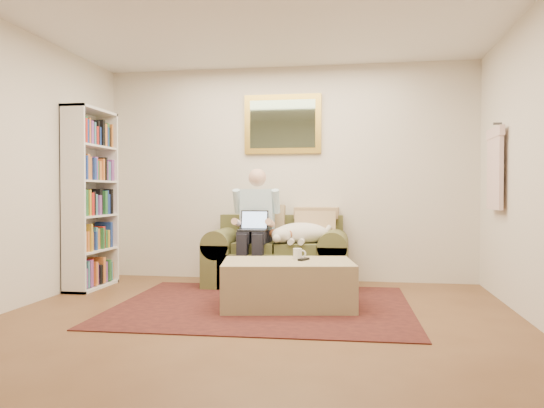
% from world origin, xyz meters
% --- Properties ---
extents(room_shell, '(4.51, 5.00, 2.61)m').
position_xyz_m(room_shell, '(0.00, 0.35, 1.30)').
color(room_shell, brown).
rests_on(room_shell, ground).
extents(rug, '(2.79, 2.25, 0.01)m').
position_xyz_m(rug, '(-0.03, 0.96, 0.01)').
color(rug, black).
rests_on(rug, room_shell).
extents(sofa, '(1.60, 0.81, 0.96)m').
position_xyz_m(sofa, '(-0.06, 2.06, 0.28)').
color(sofa, brown).
rests_on(sofa, room_shell).
extents(seated_man, '(0.53, 0.75, 1.34)m').
position_xyz_m(seated_man, '(-0.29, 1.91, 0.67)').
color(seated_man, '#8CC5D8').
rests_on(seated_man, sofa).
extents(laptop, '(0.31, 0.25, 0.22)m').
position_xyz_m(laptop, '(-0.29, 1.85, 0.70)').
color(laptop, black).
rests_on(laptop, seated_man).
extents(sleeping_dog, '(0.66, 0.41, 0.24)m').
position_xyz_m(sleeping_dog, '(0.23, 1.98, 0.61)').
color(sleeping_dog, white).
rests_on(sleeping_dog, sofa).
extents(ottoman, '(1.30, 0.94, 0.43)m').
position_xyz_m(ottoman, '(0.21, 0.94, 0.22)').
color(ottoman, tan).
rests_on(ottoman, room_shell).
extents(coffee_mug, '(0.08, 0.08, 0.10)m').
position_xyz_m(coffee_mug, '(0.28, 1.11, 0.48)').
color(coffee_mug, white).
rests_on(coffee_mug, ottoman).
extents(tv_remote, '(0.10, 0.16, 0.02)m').
position_xyz_m(tv_remote, '(0.35, 1.01, 0.44)').
color(tv_remote, black).
rests_on(tv_remote, ottoman).
extents(bookshelf, '(0.28, 0.80, 2.00)m').
position_xyz_m(bookshelf, '(-2.10, 1.60, 1.00)').
color(bookshelf, white).
rests_on(bookshelf, room_shell).
extents(wall_mirror, '(0.94, 0.04, 0.72)m').
position_xyz_m(wall_mirror, '(-0.06, 2.47, 1.90)').
color(wall_mirror, gold).
rests_on(wall_mirror, room_shell).
extents(hanging_shirt, '(0.06, 0.52, 0.90)m').
position_xyz_m(hanging_shirt, '(2.19, 1.60, 1.35)').
color(hanging_shirt, beige).
rests_on(hanging_shirt, room_shell).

